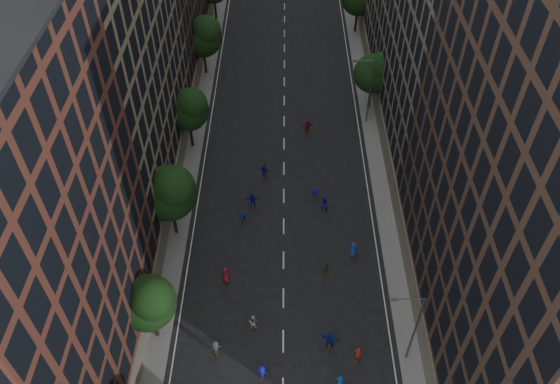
{
  "coord_description": "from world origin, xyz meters",
  "views": [
    {
      "loc": [
        -0.09,
        -11.06,
        43.57
      ],
      "look_at": [
        -0.41,
        30.12,
        2.0
      ],
      "focal_mm": 35.0,
      "sensor_mm": 36.0,
      "label": 1
    }
  ],
  "objects": [
    {
      "name": "streetlamp_far",
      "position": [
        10.37,
        45.0,
        5.17
      ],
      "size": [
        2.64,
        0.22,
        9.06
      ],
      "color": "#595B60",
      "rests_on": "ground"
    },
    {
      "name": "tree_left_2",
      "position": [
        -10.99,
        25.83,
        6.36
      ],
      "size": [
        5.6,
        5.6,
        9.45
      ],
      "color": "black",
      "rests_on": "ground"
    },
    {
      "name": "skater_17",
      "position": [
        2.93,
        42.81,
        0.84
      ],
      "size": [
        1.64,
        0.91,
        1.68
      ],
      "primitive_type": "imported",
      "rotation": [
        0.0,
        0.0,
        3.42
      ],
      "color": "#A71B22",
      "rests_on": "ground"
    },
    {
      "name": "streetlamp_near",
      "position": [
        10.37,
        12.0,
        5.17
      ],
      "size": [
        2.64,
        0.22,
        9.06
      ],
      "color": "#595B60",
      "rests_on": "ground"
    },
    {
      "name": "sidewalk_right",
      "position": [
        12.0,
        47.5,
        0.07
      ],
      "size": [
        4.0,
        105.0,
        0.15
      ],
      "primitive_type": "cube",
      "color": "slate",
      "rests_on": "ground"
    },
    {
      "name": "skater_15",
      "position": [
        3.41,
        31.12,
        0.81
      ],
      "size": [
        1.16,
        0.84,
        1.61
      ],
      "primitive_type": "imported",
      "rotation": [
        0.0,
        0.0,
        2.89
      ],
      "color": "#1B13A0",
      "rests_on": "ground"
    },
    {
      "name": "skater_7",
      "position": [
        6.36,
        11.83,
        0.88
      ],
      "size": [
        0.76,
        0.63,
        1.76
      ],
      "primitive_type": "imported",
      "rotation": [
        0.0,
        0.0,
        2.75
      ],
      "color": "#A6251B",
      "rests_on": "ground"
    },
    {
      "name": "ground",
      "position": [
        0.0,
        40.0,
        0.0
      ],
      "size": [
        240.0,
        240.0,
        0.0
      ],
      "primitive_type": "plane",
      "color": "black",
      "rests_on": "ground"
    },
    {
      "name": "tree_left_3",
      "position": [
        -11.02,
        39.85,
        5.82
      ],
      "size": [
        5.0,
        5.0,
        8.58
      ],
      "color": "black",
      "rests_on": "ground"
    },
    {
      "name": "skater_16",
      "position": [
        -2.21,
        34.44,
        0.94
      ],
      "size": [
        1.19,
        0.79,
        1.88
      ],
      "primitive_type": "imported",
      "rotation": [
        0.0,
        0.0,
        2.82
      ],
      "color": "#121190",
      "rests_on": "ground"
    },
    {
      "name": "tree_left_4",
      "position": [
        -11.0,
        55.84,
        6.1
      ],
      "size": [
        5.4,
        5.4,
        9.08
      ],
      "color": "black",
      "rests_on": "ground"
    },
    {
      "name": "bldg_right_b",
      "position": [
        19.0,
        44.0,
        16.5
      ],
      "size": [
        14.0,
        28.0,
        33.0
      ],
      "primitive_type": "cube",
      "color": "#6B6258",
      "rests_on": "ground"
    },
    {
      "name": "skater_5",
      "position": [
        4.1,
        13.15,
        0.94
      ],
      "size": [
        1.83,
        0.95,
        1.88
      ],
      "primitive_type": "imported",
      "rotation": [
        0.0,
        0.0,
        2.91
      ],
      "color": "#13299B",
      "rests_on": "ground"
    },
    {
      "name": "tree_left_1",
      "position": [
        -11.02,
        13.86,
        5.55
      ],
      "size": [
        4.8,
        4.8,
        8.21
      ],
      "color": "black",
      "rests_on": "ground"
    },
    {
      "name": "skater_9",
      "position": [
        -5.81,
        12.35,
        0.82
      ],
      "size": [
        1.21,
        0.98,
        1.63
      ],
      "primitive_type": "imported",
      "rotation": [
        0.0,
        0.0,
        3.56
      ],
      "color": "#404045",
      "rests_on": "ground"
    },
    {
      "name": "skater_3",
      "position": [
        -1.73,
        10.13,
        0.87
      ],
      "size": [
        1.23,
        0.86,
        1.73
      ],
      "primitive_type": "imported",
      "rotation": [
        0.0,
        0.0,
        2.93
      ],
      "color": "#1A16B8",
      "rests_on": "ground"
    },
    {
      "name": "bldg_left_b",
      "position": [
        -19.0,
        35.0,
        17.0
      ],
      "size": [
        14.0,
        26.0,
        34.0
      ],
      "primitive_type": "cube",
      "color": "#8B785B",
      "rests_on": "ground"
    },
    {
      "name": "skater_1",
      "position": [
        4.65,
        9.3,
        0.95
      ],
      "size": [
        0.81,
        0.68,
        1.9
      ],
      "primitive_type": "imported",
      "rotation": [
        0.0,
        0.0,
        2.77
      ],
      "color": "#1451A8",
      "rests_on": "ground"
    },
    {
      "name": "tree_right_a",
      "position": [
        11.38,
        47.85,
        5.63
      ],
      "size": [
        5.0,
        5.0,
        8.39
      ],
      "color": "black",
      "rests_on": "ground"
    },
    {
      "name": "skater_8",
      "position": [
        -2.72,
        14.89,
        0.87
      ],
      "size": [
        0.98,
        0.85,
        1.75
      ],
      "primitive_type": "imported",
      "rotation": [
        0.0,
        0.0,
        2.9
      ],
      "color": "#B2B1AE",
      "rests_on": "ground"
    },
    {
      "name": "sidewalk_left",
      "position": [
        -12.0,
        47.5,
        0.07
      ],
      "size": [
        4.0,
        105.0,
        0.15
      ],
      "primitive_type": "cube",
      "color": "slate",
      "rests_on": "ground"
    },
    {
      "name": "skater_12",
      "position": [
        6.95,
        23.19,
        0.85
      ],
      "size": [
        0.93,
        0.71,
        1.7
      ],
      "primitive_type": "imported",
      "rotation": [
        0.0,
        0.0,
        3.37
      ],
      "color": "#1642B8",
      "rests_on": "ground"
    },
    {
      "name": "skater_6",
      "position": [
        -5.53,
        19.92,
        0.96
      ],
      "size": [
        1.1,
        0.94,
        1.91
      ],
      "primitive_type": "imported",
      "rotation": [
        0.0,
        0.0,
        2.72
      ],
      "color": "maroon",
      "rests_on": "ground"
    },
    {
      "name": "skater_13",
      "position": [
        -4.34,
        27.66,
        0.8
      ],
      "size": [
        0.69,
        0.59,
        1.61
      ],
      "primitive_type": "imported",
      "rotation": [
        0.0,
        0.0,
        3.56
      ],
      "color": "navy",
      "rests_on": "ground"
    },
    {
      "name": "skater_11",
      "position": [
        -3.4,
        29.97,
        0.88
      ],
      "size": [
        1.69,
        0.69,
        1.77
      ],
      "primitive_type": "imported",
      "rotation": [
        0.0,
        0.0,
        3.25
      ],
      "color": "#13269E",
      "rests_on": "ground"
    },
    {
      "name": "skater_10",
      "position": [
        4.05,
        20.89,
        0.76
      ],
      "size": [
        0.97,
        0.72,
        1.53
      ],
      "primitive_type": "imported",
      "rotation": [
        0.0,
        0.0,
        3.58
      ],
      "color": "#237538",
      "rests_on": "ground"
    },
    {
      "name": "skater_14",
      "position": [
        4.32,
        29.39,
        0.94
      ],
      "size": [
        0.94,
        0.75,
        1.87
      ],
      "primitive_type": "imported",
      "rotation": [
        0.0,
        0.0,
        3.1
      ],
      "color": "#1C15B1",
      "rests_on": "ground"
    }
  ]
}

